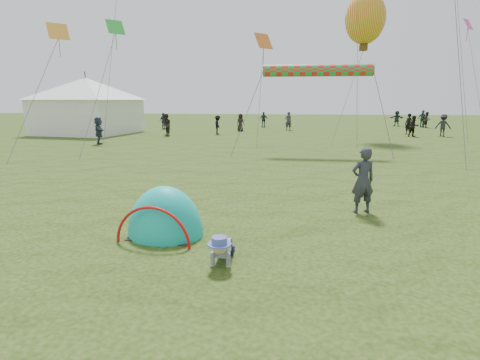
# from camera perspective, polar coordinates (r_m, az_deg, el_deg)

# --- Properties ---
(ground) EXTENTS (140.00, 140.00, 0.00)m
(ground) POSITION_cam_1_polar(r_m,az_deg,el_deg) (6.92, 5.03, -12.55)
(ground) COLOR #183307
(crawling_toddler) EXTENTS (0.55, 0.78, 0.59)m
(crawling_toddler) POSITION_cam_1_polar(r_m,az_deg,el_deg) (6.81, -2.79, -10.25)
(crawling_toddler) COLOR black
(crawling_toddler) RESTS_ON ground
(popup_tent) EXTENTS (1.82, 1.56, 2.17)m
(popup_tent) POSITION_cam_1_polar(r_m,az_deg,el_deg) (8.42, -11.25, -8.15)
(popup_tent) COLOR teal
(popup_tent) RESTS_ON ground
(standing_adult) EXTENTS (0.72, 0.58, 1.71)m
(standing_adult) POSITION_cam_1_polar(r_m,az_deg,el_deg) (10.09, 18.21, -0.08)
(standing_adult) COLOR #2B2D36
(standing_adult) RESTS_ON ground
(event_marquee) EXTENTS (8.20, 8.20, 5.04)m
(event_marquee) POSITION_cam_1_polar(r_m,az_deg,el_deg) (35.24, -22.23, 10.69)
(event_marquee) COLOR white
(event_marquee) RESTS_ON ground
(crowd_person_0) EXTENTS (0.72, 0.76, 1.75)m
(crowd_person_0) POSITION_cam_1_polar(r_m,az_deg,el_deg) (34.69, 24.30, 7.78)
(crowd_person_0) COLOR black
(crowd_person_0) RESTS_ON ground
(crowd_person_1) EXTENTS (0.94, 0.82, 1.65)m
(crowd_person_1) POSITION_cam_1_polar(r_m,az_deg,el_deg) (32.70, 24.97, 7.43)
(crowd_person_1) COLOR black
(crowd_person_1) RESTS_ON ground
(crowd_person_2) EXTENTS (0.77, 1.02, 1.61)m
(crowd_person_2) POSITION_cam_1_polar(r_m,az_deg,el_deg) (38.21, -11.59, 8.80)
(crowd_person_2) COLOR #2F3647
(crowd_person_2) RESTS_ON ground
(crowd_person_3) EXTENTS (0.63, 1.04, 1.58)m
(crowd_person_3) POSITION_cam_1_polar(r_m,az_deg,el_deg) (31.99, -3.41, 8.39)
(crowd_person_3) COLOR black
(crowd_person_3) RESTS_ON ground
(crowd_person_5) EXTENTS (1.62, 0.70, 1.69)m
(crowd_person_5) POSITION_cam_1_polar(r_m,az_deg,el_deg) (45.27, 22.77, 8.65)
(crowd_person_5) COLOR #27353C
(crowd_person_5) RESTS_ON ground
(crowd_person_6) EXTENTS (0.71, 0.54, 1.74)m
(crowd_person_6) POSITION_cam_1_polar(r_m,az_deg,el_deg) (36.46, 7.38, 8.90)
(crowd_person_6) COLOR #2A2A33
(crowd_person_6) RESTS_ON ground
(crowd_person_7) EXTENTS (1.08, 1.09, 1.78)m
(crowd_person_7) POSITION_cam_1_polar(r_m,az_deg,el_deg) (30.89, -11.15, 8.23)
(crowd_person_7) COLOR #2B201F
(crowd_person_7) RESTS_ON ground
(crowd_person_8) EXTENTS (1.00, 1.09, 1.79)m
(crowd_person_8) POSITION_cam_1_polar(r_m,az_deg,el_deg) (44.53, 26.07, 8.39)
(crowd_person_8) COLOR #2F424A
(crowd_person_8) RESTS_ON ground
(crowd_person_9) EXTENTS (1.31, 1.12, 1.76)m
(crowd_person_9) POSITION_cam_1_polar(r_m,az_deg,el_deg) (34.19, 28.55, 7.34)
(crowd_person_9) COLOR #232228
(crowd_person_9) RESTS_ON ground
(crowd_person_10) EXTENTS (0.94, 0.89, 1.62)m
(crowd_person_10) POSITION_cam_1_polar(r_m,az_deg,el_deg) (35.07, 0.07, 8.77)
(crowd_person_10) COLOR black
(crowd_person_10) RESTS_ON ground
(crowd_person_11) EXTENTS (1.30, 1.68, 1.77)m
(crowd_person_11) POSITION_cam_1_polar(r_m,az_deg,el_deg) (26.44, -20.72, 7.05)
(crowd_person_11) COLOR #2B3644
(crowd_person_11) RESTS_ON ground
(crowd_person_13) EXTENTS (0.99, 0.92, 1.65)m
(crowd_person_13) POSITION_cam_1_polar(r_m,az_deg,el_deg) (43.88, 26.60, 8.20)
(crowd_person_13) COLOR #29231E
(crowd_person_13) RESTS_ON ground
(crowd_person_14) EXTENTS (1.02, 0.71, 1.60)m
(crowd_person_14) POSITION_cam_1_polar(r_m,az_deg,el_deg) (40.31, 3.63, 9.18)
(crowd_person_14) COLOR #2A303E
(crowd_person_14) RESTS_ON ground
(balloon_kite) EXTENTS (2.85, 2.85, 3.99)m
(balloon_kite) POSITION_cam_1_polar(r_m,az_deg,el_deg) (30.64, 18.52, 21.91)
(balloon_kite) COLOR yellow
(rainbow_tube_kite) EXTENTS (5.74, 0.64, 0.64)m
(rainbow_tube_kite) POSITION_cam_1_polar(r_m,az_deg,el_deg) (21.05, 11.70, 16.05)
(rainbow_tube_kite) COLOR red
(diamond_kite_7) EXTENTS (1.36, 1.36, 1.11)m
(diamond_kite_7) POSITION_cam_1_polar(r_m,az_deg,el_deg) (27.95, 3.61, 20.39)
(diamond_kite_7) COLOR orange
(diamond_kite_8) EXTENTS (1.13, 1.13, 0.92)m
(diamond_kite_8) POSITION_cam_1_polar(r_m,az_deg,el_deg) (24.19, -25.99, 19.71)
(diamond_kite_8) COLOR orange
(diamond_kite_9) EXTENTS (1.05, 1.05, 0.85)m
(diamond_kite_9) POSITION_cam_1_polar(r_m,az_deg,el_deg) (24.56, -18.47, 21.25)
(diamond_kite_9) COLOR green
(diamond_kite_11) EXTENTS (1.06, 1.06, 0.87)m
(diamond_kite_11) POSITION_cam_1_polar(r_m,az_deg,el_deg) (36.05, 31.44, 19.61)
(diamond_kite_11) COLOR #E54EA7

